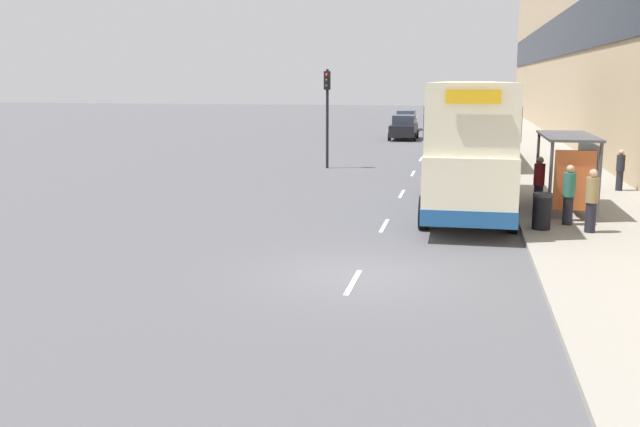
{
  "coord_description": "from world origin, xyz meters",
  "views": [
    {
      "loc": [
        2.24,
        -15.54,
        4.37
      ],
      "look_at": [
        -3.64,
        13.88,
        -1.26
      ],
      "focal_mm": 40.0,
      "sensor_mm": 36.0,
      "label": 1
    }
  ],
  "objects_px": {
    "car_0": "(463,112)",
    "car_2": "(406,120)",
    "double_decker_bus_ahead": "(468,121)",
    "double_decker_bus_near": "(469,144)",
    "traffic_light_far_kerb": "(327,102)",
    "pedestrian_3": "(620,170)",
    "pedestrian_4": "(569,194)",
    "pedestrian_2": "(592,200)",
    "litter_bin": "(542,211)",
    "pedestrian_1": "(539,183)",
    "bus_shelter": "(574,159)",
    "car_1": "(404,128)"
  },
  "relations": [
    {
      "from": "double_decker_bus_ahead",
      "to": "car_0",
      "type": "relative_size",
      "value": 2.48
    },
    {
      "from": "pedestrian_4",
      "to": "car_2",
      "type": "bearing_deg",
      "value": 100.92
    },
    {
      "from": "pedestrian_2",
      "to": "pedestrian_3",
      "type": "distance_m",
      "value": 8.71
    },
    {
      "from": "double_decker_bus_near",
      "to": "pedestrian_1",
      "type": "xyz_separation_m",
      "value": [
        2.27,
        -0.23,
        -1.24
      ]
    },
    {
      "from": "car_2",
      "to": "double_decker_bus_near",
      "type": "bearing_deg",
      "value": 97.5
    },
    {
      "from": "double_decker_bus_near",
      "to": "car_2",
      "type": "height_order",
      "value": "double_decker_bus_near"
    },
    {
      "from": "double_decker_bus_near",
      "to": "pedestrian_4",
      "type": "bearing_deg",
      "value": -40.53
    },
    {
      "from": "double_decker_bus_near",
      "to": "litter_bin",
      "type": "relative_size",
      "value": 10.12
    },
    {
      "from": "litter_bin",
      "to": "traffic_light_far_kerb",
      "type": "bearing_deg",
      "value": 122.41
    },
    {
      "from": "car_0",
      "to": "traffic_light_far_kerb",
      "type": "height_order",
      "value": "traffic_light_far_kerb"
    },
    {
      "from": "double_decker_bus_ahead",
      "to": "pedestrian_3",
      "type": "bearing_deg",
      "value": -56.53
    },
    {
      "from": "car_2",
      "to": "pedestrian_4",
      "type": "relative_size",
      "value": 2.41
    },
    {
      "from": "pedestrian_2",
      "to": "litter_bin",
      "type": "xyz_separation_m",
      "value": [
        -1.3,
        0.18,
        -0.39
      ]
    },
    {
      "from": "car_2",
      "to": "litter_bin",
      "type": "xyz_separation_m",
      "value": [
        7.29,
        -42.89,
        -0.18
      ]
    },
    {
      "from": "traffic_light_far_kerb",
      "to": "car_2",
      "type": "bearing_deg",
      "value": 86.69
    },
    {
      "from": "litter_bin",
      "to": "traffic_light_far_kerb",
      "type": "relative_size",
      "value": 0.21
    },
    {
      "from": "car_2",
      "to": "car_0",
      "type": "bearing_deg",
      "value": -105.67
    },
    {
      "from": "pedestrian_3",
      "to": "double_decker_bus_near",
      "type": "bearing_deg",
      "value": -139.91
    },
    {
      "from": "pedestrian_2",
      "to": "pedestrian_4",
      "type": "xyz_separation_m",
      "value": [
        -0.48,
        1.0,
        -0.01
      ]
    },
    {
      "from": "pedestrian_1",
      "to": "pedestrian_2",
      "type": "xyz_separation_m",
      "value": [
        1.11,
        -3.26,
        0.01
      ]
    },
    {
      "from": "bus_shelter",
      "to": "pedestrian_1",
      "type": "height_order",
      "value": "bus_shelter"
    },
    {
      "from": "bus_shelter",
      "to": "traffic_light_far_kerb",
      "type": "xyz_separation_m",
      "value": [
        -10.17,
        11.08,
        1.42
      ]
    },
    {
      "from": "bus_shelter",
      "to": "pedestrian_3",
      "type": "distance_m",
      "value": 5.82
    },
    {
      "from": "double_decker_bus_near",
      "to": "pedestrian_4",
      "type": "distance_m",
      "value": 4.02
    },
    {
      "from": "pedestrian_1",
      "to": "car_0",
      "type": "bearing_deg",
      "value": 92.53
    },
    {
      "from": "litter_bin",
      "to": "pedestrian_4",
      "type": "bearing_deg",
      "value": 44.63
    },
    {
      "from": "car_2",
      "to": "pedestrian_3",
      "type": "distance_m",
      "value": 36.41
    },
    {
      "from": "bus_shelter",
      "to": "pedestrian_1",
      "type": "distance_m",
      "value": 1.32
    },
    {
      "from": "pedestrian_1",
      "to": "traffic_light_far_kerb",
      "type": "xyz_separation_m",
      "value": [
        -9.15,
        11.03,
        2.24
      ]
    },
    {
      "from": "pedestrian_4",
      "to": "litter_bin",
      "type": "xyz_separation_m",
      "value": [
        -0.83,
        -0.82,
        -0.38
      ]
    },
    {
      "from": "bus_shelter",
      "to": "car_1",
      "type": "bearing_deg",
      "value": 104.89
    },
    {
      "from": "bus_shelter",
      "to": "traffic_light_far_kerb",
      "type": "relative_size",
      "value": 0.86
    },
    {
      "from": "bus_shelter",
      "to": "pedestrian_3",
      "type": "height_order",
      "value": "bus_shelter"
    },
    {
      "from": "car_2",
      "to": "bus_shelter",
      "type": "bearing_deg",
      "value": 102.05
    },
    {
      "from": "pedestrian_3",
      "to": "litter_bin",
      "type": "relative_size",
      "value": 1.52
    },
    {
      "from": "bus_shelter",
      "to": "pedestrian_4",
      "type": "distance_m",
      "value": 2.38
    },
    {
      "from": "pedestrian_2",
      "to": "pedestrian_3",
      "type": "xyz_separation_m",
      "value": [
        2.42,
        8.37,
        -0.1
      ]
    },
    {
      "from": "litter_bin",
      "to": "bus_shelter",
      "type": "bearing_deg",
      "value": 67.95
    },
    {
      "from": "double_decker_bus_ahead",
      "to": "litter_bin",
      "type": "xyz_separation_m",
      "value": [
        2.08,
        -16.97,
        -1.61
      ]
    },
    {
      "from": "car_0",
      "to": "pedestrian_3",
      "type": "distance_m",
      "value": 52.68
    },
    {
      "from": "car_2",
      "to": "pedestrian_1",
      "type": "distance_m",
      "value": 40.51
    },
    {
      "from": "car_0",
      "to": "pedestrian_4",
      "type": "xyz_separation_m",
      "value": [
        3.17,
        -59.7,
        0.2
      ]
    },
    {
      "from": "double_decker_bus_ahead",
      "to": "double_decker_bus_near",
      "type": "bearing_deg",
      "value": -89.99
    },
    {
      "from": "car_0",
      "to": "traffic_light_far_kerb",
      "type": "relative_size",
      "value": 0.86
    },
    {
      "from": "pedestrian_1",
      "to": "bus_shelter",
      "type": "bearing_deg",
      "value": -3.08
    },
    {
      "from": "double_decker_bus_near",
      "to": "double_decker_bus_ahead",
      "type": "xyz_separation_m",
      "value": [
        -0.0,
        13.67,
        -0.0
      ]
    },
    {
      "from": "car_0",
      "to": "car_2",
      "type": "height_order",
      "value": "car_0"
    },
    {
      "from": "traffic_light_far_kerb",
      "to": "pedestrian_3",
      "type": "bearing_deg",
      "value": -25.0
    },
    {
      "from": "double_decker_bus_near",
      "to": "car_0",
      "type": "xyz_separation_m",
      "value": [
        -0.27,
        57.22,
        -1.43
      ]
    },
    {
      "from": "double_decker_bus_near",
      "to": "traffic_light_far_kerb",
      "type": "xyz_separation_m",
      "value": [
        -6.88,
        10.8,
        1.01
      ]
    }
  ]
}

